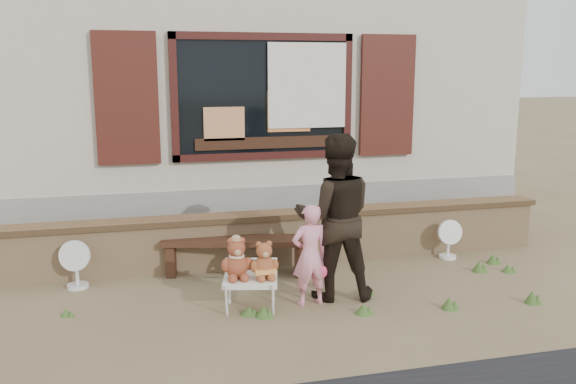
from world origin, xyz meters
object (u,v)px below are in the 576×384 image
object	(u,v)px
teddy_bear_right	(264,259)
child	(310,255)
bench	(236,248)
adult	(335,217)
teddy_bear_left	(236,257)
folding_chair	(251,281)

from	to	relation	value
teddy_bear_right	child	world-z (taller)	child
bench	child	distance (m)	1.30
bench	adult	world-z (taller)	adult
teddy_bear_right	adult	size ratio (longest dim) A/B	0.22
teddy_bear_left	child	size ratio (longest dim) A/B	0.40
bench	adult	size ratio (longest dim) A/B	1.00
folding_chair	adult	xyz separation A→B (m)	(0.94, 0.12, 0.58)
teddy_bear_left	teddy_bear_right	bearing A→B (deg)	-0.00
teddy_bear_left	teddy_bear_right	xyz separation A→B (m)	(0.27, -0.06, -0.02)
child	adult	distance (m)	0.50
teddy_bear_left	child	bearing A→B (deg)	8.71
teddy_bear_left	bench	bearing A→B (deg)	94.49
bench	teddy_bear_left	xyz separation A→B (m)	(-0.17, -1.08, 0.23)
folding_chair	teddy_bear_right	size ratio (longest dim) A/B	1.62
bench	folding_chair	size ratio (longest dim) A/B	2.77
child	teddy_bear_right	bearing A→B (deg)	-4.66
bench	teddy_bear_left	distance (m)	1.12
child	adult	size ratio (longest dim) A/B	0.61
teddy_bear_left	child	distance (m)	0.76
folding_chair	child	world-z (taller)	child
folding_chair	teddy_bear_left	world-z (taller)	teddy_bear_left
bench	teddy_bear_right	bearing A→B (deg)	-71.04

